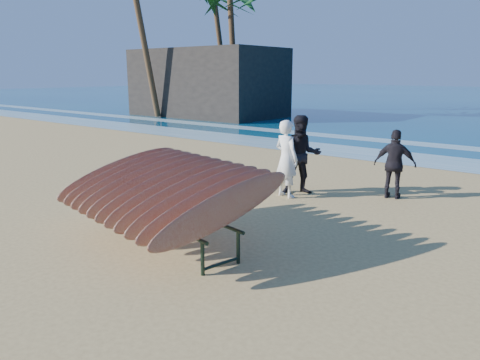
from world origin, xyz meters
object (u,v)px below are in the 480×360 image
at_px(person_dark_b, 395,164).
at_px(palm_mid, 233,7).
at_px(building, 207,83).
at_px(person_dark_a, 302,155).
at_px(surfboard_rack, 164,189).
at_px(person_white, 286,159).

distance_m(person_dark_b, palm_mid, 21.60).
height_order(person_dark_b, building, building).
height_order(person_dark_a, person_dark_b, person_dark_a).
xyz_separation_m(surfboard_rack, palm_mid, (-13.95, 18.55, 5.85)).
distance_m(surfboard_rack, person_dark_a, 4.18).
bearing_deg(person_dark_a, person_white, -148.08).
bearing_deg(person_dark_b, surfboard_rack, 56.84).
distance_m(person_dark_a, palm_mid, 20.90).
distance_m(person_dark_a, person_dark_b, 2.07).
distance_m(surfboard_rack, building, 23.61).
height_order(surfboard_rack, person_white, person_white).
bearing_deg(person_white, surfboard_rack, 103.05).
relative_size(surfboard_rack, person_dark_b, 2.31).
xyz_separation_m(person_dark_b, palm_mid, (-15.84, 13.42, 5.98)).
distance_m(surfboard_rack, palm_mid, 23.94).
relative_size(person_dark_a, person_dark_b, 1.18).
distance_m(person_dark_a, building, 20.69).
height_order(person_dark_a, palm_mid, palm_mid).
relative_size(surfboard_rack, building, 0.37).
relative_size(person_dark_a, palm_mid, 0.24).
relative_size(person_white, palm_mid, 0.23).
bearing_deg(surfboard_rack, person_dark_a, 99.77).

